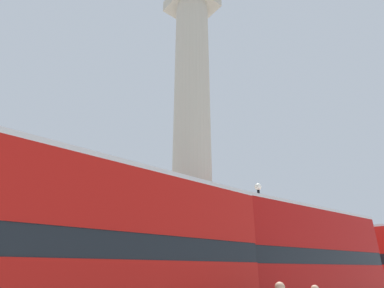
{
  "coord_description": "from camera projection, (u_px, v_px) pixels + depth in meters",
  "views": [
    {
      "loc": [
        -9.87,
        -12.36,
        2.03
      ],
      "look_at": [
        0.0,
        0.0,
        8.65
      ],
      "focal_mm": 28.0,
      "sensor_mm": 36.0,
      "label": 1
    }
  ],
  "objects": [
    {
      "name": "monument_column",
      "position": [
        192.0,
        141.0,
        17.22
      ],
      "size": [
        4.47,
        4.47,
        21.04
      ],
      "color": "#ADA593",
      "rests_on": "ground_plane"
    },
    {
      "name": "bus_a",
      "position": [
        287.0,
        258.0,
        12.02
      ],
      "size": [
        11.31,
        2.98,
        4.44
      ],
      "rotation": [
        0.0,
        0.0,
        -0.02
      ],
      "color": "#A80F0C",
      "rests_on": "ground_plane"
    },
    {
      "name": "bus_b",
      "position": [
        65.0,
        251.0,
        6.57
      ],
      "size": [
        10.73,
        3.45,
        4.35
      ],
      "rotation": [
        0.0,
        0.0,
        0.07
      ],
      "color": "#B7140F",
      "rests_on": "ground_plane"
    },
    {
      "name": "equestrian_statue",
      "position": [
        252.0,
        276.0,
        23.73
      ],
      "size": [
        4.06,
        3.28,
        5.85
      ],
      "rotation": [
        0.0,
        0.0,
        -0.22
      ],
      "color": "#ADA593",
      "rests_on": "ground_plane"
    },
    {
      "name": "street_lamp",
      "position": [
        263.0,
        242.0,
        15.11
      ],
      "size": [
        0.37,
        0.37,
        6.33
      ],
      "color": "black",
      "rests_on": "ground_plane"
    }
  ]
}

